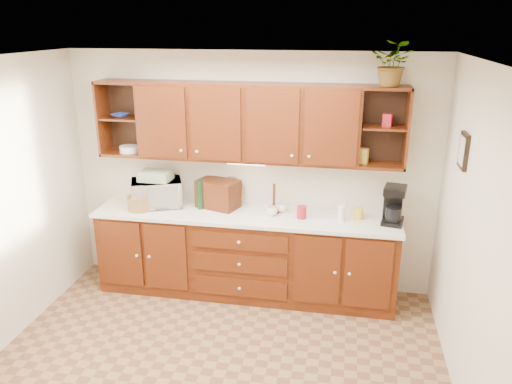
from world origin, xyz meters
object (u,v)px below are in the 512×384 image
at_px(microwave, 157,193).
at_px(coffee_maker, 394,205).
at_px(potted_plant, 393,63).
at_px(bread_box, 218,194).

height_order(microwave, coffee_maker, coffee_maker).
bearing_deg(potted_plant, coffee_maker, -25.52).
bearing_deg(bread_box, potted_plant, 17.23).
bearing_deg(coffee_maker, potted_plant, 164.91).
bearing_deg(coffee_maker, bread_box, -172.87).
bearing_deg(microwave, bread_box, -15.64).
bearing_deg(microwave, potted_plant, -21.65).
height_order(microwave, potted_plant, potted_plant).
relative_size(microwave, bread_box, 1.22).
relative_size(bread_box, coffee_maker, 1.13).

